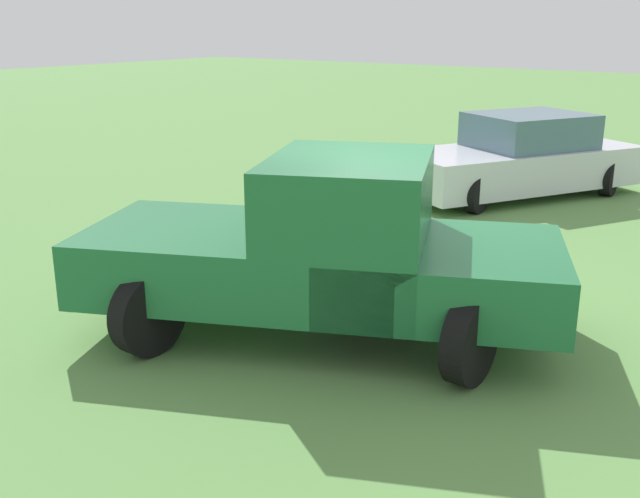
% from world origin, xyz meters
% --- Properties ---
extents(ground_plane, '(80.00, 80.00, 0.00)m').
position_xyz_m(ground_plane, '(0.00, 0.00, 0.00)').
color(ground_plane, '#5B8C47').
extents(pickup_truck, '(3.63, 5.04, 1.82)m').
position_xyz_m(pickup_truck, '(-0.85, 0.14, 0.95)').
color(pickup_truck, black).
rests_on(pickup_truck, ground_plane).
extents(sedan_near, '(4.76, 3.72, 1.46)m').
position_xyz_m(sedan_near, '(6.28, 0.98, 0.66)').
color(sedan_near, black).
rests_on(sedan_near, ground_plane).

